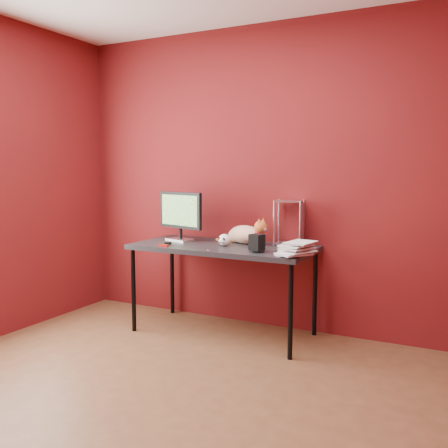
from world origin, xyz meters
The scene contains 11 objects.
room centered at (0.00, 0.00, 1.45)m, with size 3.52×3.52×2.61m.
desk centered at (-0.15, 1.37, 0.70)m, with size 1.50×0.70×0.75m.
monitor centered at (-0.60, 1.43, 0.99)m, with size 0.48×0.21×0.43m.
cat centered at (-0.01, 1.52, 0.83)m, with size 0.49×0.27×0.23m.
skull_mug centered at (-0.12, 1.33, 0.80)m, with size 0.10×0.10×0.10m.
speaker centered at (0.24, 1.18, 0.81)m, with size 0.12×0.12×0.14m.
book_stack centered at (0.48, 1.20, 1.35)m, with size 0.28×0.30×1.19m.
wire_rack centered at (0.33, 1.64, 0.94)m, with size 0.24×0.21×0.37m.
pocket_knife centered at (-0.55, 1.08, 0.76)m, with size 0.09×0.02×0.02m, color #AA100D.
black_gadget centered at (-0.57, 1.18, 0.76)m, with size 0.05×0.03×0.02m, color black.
washer centered at (-0.13, 1.10, 0.75)m, with size 0.04×0.04×0.00m, color #B6B5BA.
Camera 1 is at (1.71, -2.26, 1.39)m, focal length 40.00 mm.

